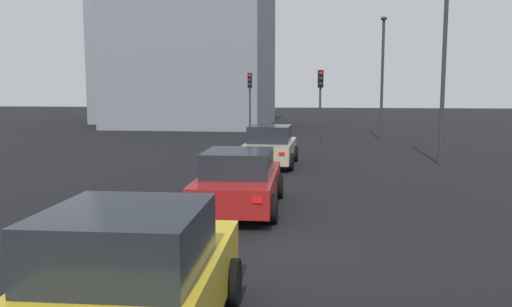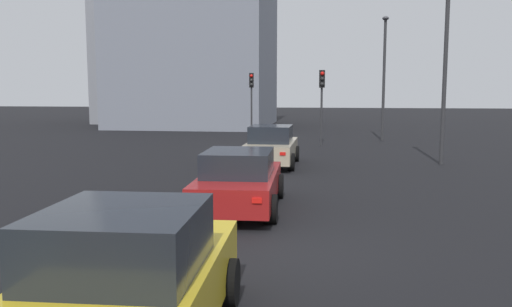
{
  "view_description": "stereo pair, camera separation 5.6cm",
  "coord_description": "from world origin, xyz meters",
  "views": [
    {
      "loc": [
        -9.26,
        -0.62,
        2.87
      ],
      "look_at": [
        2.23,
        0.92,
        1.46
      ],
      "focal_mm": 36.41,
      "sensor_mm": 36.0,
      "label": 1
    },
    {
      "loc": [
        -9.25,
        -0.67,
        2.87
      ],
      "look_at": [
        2.23,
        0.92,
        1.46
      ],
      "focal_mm": 36.41,
      "sensor_mm": 36.0,
      "label": 2
    }
  ],
  "objects": [
    {
      "name": "ground_plane",
      "position": [
        0.0,
        0.0,
        -0.1
      ],
      "size": [
        160.0,
        160.0,
        0.2
      ],
      "primitive_type": "cube",
      "color": "black"
    },
    {
      "name": "street_lamp_far",
      "position": [
        11.69,
        -5.09,
        3.98
      ],
      "size": [
        0.56,
        0.36,
        6.69
      ],
      "color": "#2D2D30",
      "rests_on": "ground_plane"
    },
    {
      "name": "street_lamp_kerbside",
      "position": [
        21.29,
        -3.79,
        4.16
      ],
      "size": [
        0.56,
        0.36,
        7.04
      ],
      "color": "#2D2D30",
      "rests_on": "ground_plane"
    },
    {
      "name": "car_beige_right_lead",
      "position": [
        10.44,
        1.47,
        0.75
      ],
      "size": [
        4.19,
        1.97,
        1.55
      ],
      "rotation": [
        0.0,
        0.0,
        -0.01
      ],
      "color": "tan",
      "rests_on": "ground_plane"
    },
    {
      "name": "car_yellow_right_third",
      "position": [
        -4.01,
        1.47,
        0.78
      ],
      "size": [
        4.11,
        2.18,
        1.64
      ],
      "rotation": [
        0.0,
        0.0,
        0.04
      ],
      "color": "gold",
      "rests_on": "ground_plane"
    },
    {
      "name": "traffic_light_near_left",
      "position": [
        17.92,
        -0.34,
        2.83
      ],
      "size": [
        0.33,
        0.3,
        3.92
      ],
      "rotation": [
        0.0,
        0.0,
        3.26
      ],
      "color": "#2D2D30",
      "rests_on": "ground_plane"
    },
    {
      "name": "traffic_light_near_right",
      "position": [
        23.03,
        4.1,
        2.86
      ],
      "size": [
        0.32,
        0.3,
        3.97
      ],
      "rotation": [
        0.0,
        0.0,
        3.25
      ],
      "color": "#2D2D30",
      "rests_on": "ground_plane"
    },
    {
      "name": "building_facade_center",
      "position": [
        37.4,
        16.0,
        5.45
      ],
      "size": [
        9.21,
        7.17,
        10.9
      ],
      "primitive_type": "cube",
      "color": "gray",
      "rests_on": "ground_plane"
    },
    {
      "name": "car_red_right_second",
      "position": [
        2.97,
        1.43,
        0.71
      ],
      "size": [
        4.45,
        2.12,
        1.46
      ],
      "rotation": [
        0.0,
        0.0,
        0.04
      ],
      "color": "maroon",
      "rests_on": "ground_plane"
    },
    {
      "name": "building_facade_left",
      "position": [
        32.85,
        10.0,
        6.15
      ],
      "size": [
        12.65,
        11.82,
        12.3
      ],
      "primitive_type": "cube",
      "color": "gray",
      "rests_on": "ground_plane"
    }
  ]
}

